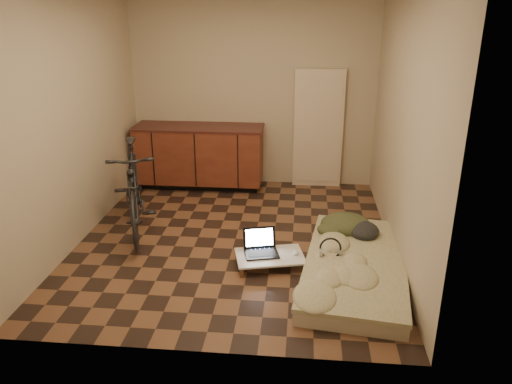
# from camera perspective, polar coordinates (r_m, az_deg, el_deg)

# --- Properties ---
(room_shell) EXTENTS (3.50, 4.00, 2.60)m
(room_shell) POSITION_cam_1_polar(r_m,az_deg,el_deg) (5.34, -2.55, 7.26)
(room_shell) COLOR brown
(room_shell) RESTS_ON ground
(cabinets) EXTENTS (1.84, 0.62, 0.91)m
(cabinets) POSITION_cam_1_polar(r_m,az_deg,el_deg) (7.30, -6.45, 4.12)
(cabinets) COLOR black
(cabinets) RESTS_ON ground
(appliance_panel) EXTENTS (0.70, 0.10, 1.70)m
(appliance_panel) POSITION_cam_1_polar(r_m,az_deg,el_deg) (7.28, 7.12, 7.17)
(appliance_panel) COLOR beige
(appliance_panel) RESTS_ON ground
(bicycle) EXTENTS (1.06, 1.89, 1.17)m
(bicycle) POSITION_cam_1_polar(r_m,az_deg,el_deg) (5.93, -13.84, 0.87)
(bicycle) COLOR black
(bicycle) RESTS_ON ground
(futon) EXTENTS (1.23, 2.13, 0.17)m
(futon) POSITION_cam_1_polar(r_m,az_deg,el_deg) (5.13, 11.29, -8.33)
(futon) COLOR beige
(futon) RESTS_ON ground
(clothing_pile) EXTENTS (0.65, 0.57, 0.24)m
(clothing_pile) POSITION_cam_1_polar(r_m,az_deg,el_deg) (5.64, 10.73, -3.16)
(clothing_pile) COLOR #3B4126
(clothing_pile) RESTS_ON futon
(headphones) EXTENTS (0.25, 0.23, 0.16)m
(headphones) POSITION_cam_1_polar(r_m,az_deg,el_deg) (5.08, 8.51, -6.29)
(headphones) COLOR black
(headphones) RESTS_ON futon
(lap_desk) EXTENTS (0.78, 0.60, 0.11)m
(lap_desk) POSITION_cam_1_polar(r_m,az_deg,el_deg) (5.18, 1.60, -7.39)
(lap_desk) COLOR brown
(lap_desk) RESTS_ON ground
(laptop) EXTENTS (0.41, 0.38, 0.23)m
(laptop) POSITION_cam_1_polar(r_m,az_deg,el_deg) (5.21, 0.54, -6.40)
(laptop) COLOR black
(laptop) RESTS_ON lap_desk
(mouse) EXTENTS (0.08, 0.11, 0.03)m
(mouse) POSITION_cam_1_polar(r_m,az_deg,el_deg) (5.21, 4.57, -6.92)
(mouse) COLOR white
(mouse) RESTS_ON lap_desk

